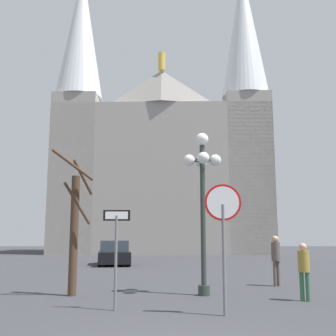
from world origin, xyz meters
TOP-DOWN VIEW (x-y plane):
  - cathedral at (-0.66, 35.83)m, footprint 21.48×11.05m
  - stop_sign at (1.22, 3.72)m, footprint 0.87×0.08m
  - one_way_arrow_sign at (-1.39, 4.38)m, footprint 0.68×0.07m
  - street_lamp at (1.01, 6.92)m, footprint 1.21×1.21m
  - bare_tree at (-2.99, 6.78)m, footprint 1.30×0.82m
  - parked_car_near_black at (-3.40, 19.76)m, footprint 2.43×4.31m
  - pedestrian_walking at (3.84, 9.20)m, footprint 0.32×0.32m
  - pedestrian_standing at (3.75, 5.82)m, footprint 0.32×0.32m

SIDE VIEW (x-z plane):
  - parked_car_near_black at x=-3.40m, z-range -0.05..1.42m
  - pedestrian_standing at x=3.75m, z-range 0.16..1.76m
  - pedestrian_walking at x=3.84m, z-range 0.20..1.99m
  - one_way_arrow_sign at x=-1.39m, z-range 0.35..2.80m
  - bare_tree at x=-2.99m, z-range -0.18..4.24m
  - stop_sign at x=1.22m, z-range 0.64..3.67m
  - street_lamp at x=1.01m, z-range 0.91..6.00m
  - cathedral at x=-0.66m, z-range -5.68..24.72m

